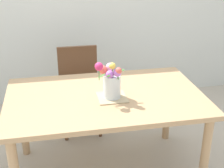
% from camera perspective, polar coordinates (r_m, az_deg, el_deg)
% --- Properties ---
extents(dining_table, '(1.59, 1.00, 0.77)m').
position_cam_1_polar(dining_table, '(2.65, -1.21, -3.76)').
color(dining_table, tan).
rests_on(dining_table, ground_plane).
extents(chair_far, '(0.42, 0.42, 0.90)m').
position_cam_1_polar(chair_far, '(3.45, -5.82, 0.12)').
color(chair_far, brown).
rests_on(chair_far, ground_plane).
extents(placemat, '(0.23, 0.23, 0.01)m').
position_cam_1_polar(placemat, '(2.56, 0.00, -2.37)').
color(placemat, tan).
rests_on(placemat, dining_table).
extents(flower_vase, '(0.24, 0.21, 0.32)m').
position_cam_1_polar(flower_vase, '(2.50, -0.17, 0.53)').
color(flower_vase, silver).
rests_on(flower_vase, placemat).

